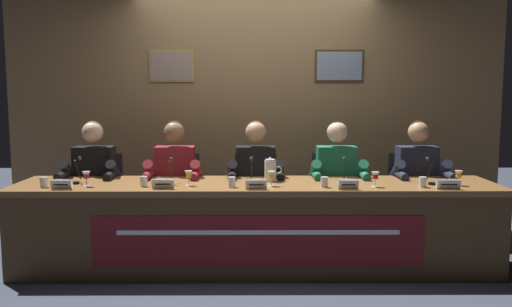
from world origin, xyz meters
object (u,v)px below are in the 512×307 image
(panelist_right, at_px, (337,178))
(nameplate_left, at_px, (163,184))
(panelist_far_right, at_px, (419,177))
(juice_glass_far_right, at_px, (459,175))
(conference_table, at_px, (256,212))
(water_cup_left, at_px, (144,182))
(panelist_center, at_px, (256,178))
(water_cup_right, at_px, (324,183))
(nameplate_right, at_px, (348,184))
(microphone_center, at_px, (251,175))
(juice_glass_right, at_px, (375,176))
(microphone_far_left, at_px, (77,174))
(panelist_left, at_px, (174,178))
(water_cup_center, at_px, (232,183))
(microphone_right, at_px, (346,175))
(chair_far_right, at_px, (411,203))
(chair_left, at_px, (178,203))
(juice_glass_far_left, at_px, (86,176))
(water_cup_far_right, at_px, (423,183))
(juice_glass_left, at_px, (189,175))
(microphone_far_right, at_px, (430,175))
(nameplate_center, at_px, (257,184))
(chair_right, at_px, (334,203))
(microphone_left, at_px, (170,175))
(nameplate_far_left, at_px, (62,184))
(water_pitcher_central, at_px, (270,170))
(panelist_far_left, at_px, (92,178))
(juice_glass_center, at_px, (271,176))
(chair_far_left, at_px, (99,203))
(water_cup_far_left, at_px, (44,183))
(nameplate_far_right, at_px, (448,184))

(panelist_right, bearing_deg, nameplate_left, -156.55)
(panelist_far_right, xyz_separation_m, juice_glass_far_right, (0.16, -0.51, 0.10))
(conference_table, xyz_separation_m, water_cup_left, (-0.91, -0.06, 0.26))
(panelist_center, relative_size, water_cup_right, 14.58)
(panelist_far_right, bearing_deg, conference_table, -161.92)
(panelist_center, distance_m, nameplate_right, 1.00)
(microphone_center, bearing_deg, juice_glass_right, -9.66)
(microphone_far_left, relative_size, panelist_center, 0.17)
(panelist_left, relative_size, water_cup_center, 14.58)
(conference_table, distance_m, microphone_right, 0.81)
(chair_far_right, xyz_separation_m, panelist_far_right, (0.00, -0.20, 0.28))
(microphone_right, xyz_separation_m, panelist_far_right, (0.75, 0.43, -0.09))
(chair_left, bearing_deg, juice_glass_far_left, -130.26)
(juice_glass_right, height_order, water_cup_far_right, juice_glass_right)
(juice_glass_left, bearing_deg, microphone_far_right, 2.15)
(panelist_right, height_order, nameplate_right, panelist_right)
(juice_glass_left, xyz_separation_m, nameplate_center, (0.56, -0.17, -0.05))
(water_cup_left, relative_size, nameplate_right, 0.54)
(water_cup_center, relative_size, panelist_far_right, 0.07)
(microphone_center, distance_m, juice_glass_right, 1.02)
(chair_right, bearing_deg, water_cup_left, -155.74)
(microphone_center, bearing_deg, juice_glass_far_right, -3.65)
(microphone_left, bearing_deg, nameplate_far_left, -164.12)
(panelist_right, bearing_deg, juice_glass_far_right, -29.36)
(juice_glass_left, xyz_separation_m, panelist_far_right, (2.05, 0.51, -0.10))
(water_cup_center, height_order, microphone_center, microphone_center)
(panelist_right, relative_size, water_cup_far_right, 14.58)
(juice_glass_left, distance_m, water_cup_far_right, 1.90)
(nameplate_left, relative_size, water_pitcher_central, 0.84)
(nameplate_center, bearing_deg, nameplate_far_left, 179.85)
(panelist_far_left, relative_size, water_cup_left, 14.58)
(panelist_far_left, distance_m, chair_far_right, 3.02)
(nameplate_center, relative_size, microphone_center, 0.77)
(juice_glass_center, height_order, panelist_right, panelist_right)
(nameplate_right, distance_m, microphone_right, 0.25)
(panelist_far_left, height_order, chair_left, panelist_far_left)
(nameplate_far_left, distance_m, microphone_left, 0.85)
(water_pitcher_central, bearing_deg, chair_left, 150.45)
(nameplate_far_left, distance_m, nameplate_center, 1.54)
(chair_left, distance_m, microphone_center, 1.00)
(panelist_left, relative_size, nameplate_left, 7.06)
(chair_far_left, distance_m, juice_glass_right, 2.61)
(water_cup_far_left, xyz_separation_m, nameplate_center, (1.71, -0.09, 0.00))
(microphone_far_left, relative_size, water_cup_right, 2.54)
(conference_table, xyz_separation_m, nameplate_far_right, (1.52, -0.19, 0.26))
(microphone_center, distance_m, panelist_far_right, 1.59)
(microphone_left, relative_size, microphone_right, 1.00)
(water_cup_right, xyz_separation_m, microphone_right, (0.20, 0.16, 0.04))
(nameplate_left, relative_size, panelist_far_right, 0.14)
(panelist_left, bearing_deg, juice_glass_right, -18.54)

